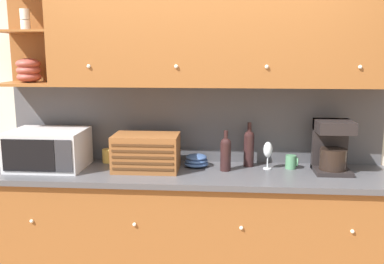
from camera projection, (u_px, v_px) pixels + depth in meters
The scene contains 13 objects.
wall_back at pixel (194, 117), 3.38m from camera, with size 5.29×0.06×2.60m.
counter_unit at pixel (191, 232), 3.20m from camera, with size 2.91×0.63×0.95m.
backsplash_panel at pixel (194, 123), 3.35m from camera, with size 2.89×0.01×0.61m.
upper_cabinets at pixel (216, 29), 3.04m from camera, with size 2.89×0.36×0.82m.
microwave at pixel (48, 149), 3.19m from camera, with size 0.54×0.42×0.29m.
mug at pixel (108, 156), 3.36m from camera, with size 0.10×0.09×0.11m.
bread_box at pixel (146, 152), 3.12m from camera, with size 0.47×0.30×0.27m.
bowl_stack_on_counter at pixel (196, 161), 3.24m from camera, with size 0.19×0.19×0.09m.
wine_bottle at pixel (226, 153), 3.11m from camera, with size 0.08×0.08×0.30m.
second_wine_bottle at pixel (249, 147), 3.23m from camera, with size 0.08×0.08×0.34m.
wine_glass at pixel (268, 151), 3.16m from camera, with size 0.07×0.07×0.20m.
mug_blue_second at pixel (291, 162), 3.18m from camera, with size 0.09×0.08×0.10m.
coffee_maker at pixel (332, 146), 3.07m from camera, with size 0.25×0.26×0.38m.
Camera 1 is at (0.24, -3.30, 1.82)m, focal length 40.00 mm.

